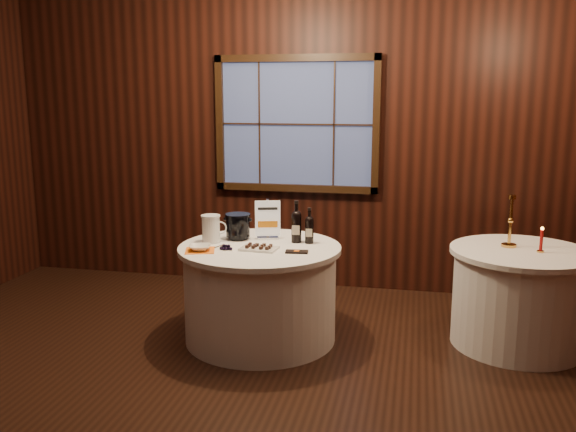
% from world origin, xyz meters
% --- Properties ---
extents(ground, '(6.00, 6.00, 0.00)m').
position_xyz_m(ground, '(0.00, 0.00, 0.00)').
color(ground, black).
rests_on(ground, ground).
extents(back_wall, '(6.00, 0.10, 3.00)m').
position_xyz_m(back_wall, '(0.00, 2.48, 1.54)').
color(back_wall, black).
rests_on(back_wall, ground).
extents(main_table, '(1.28, 1.28, 0.77)m').
position_xyz_m(main_table, '(0.00, 1.00, 0.39)').
color(main_table, white).
rests_on(main_table, ground).
extents(side_table, '(1.08, 1.08, 0.77)m').
position_xyz_m(side_table, '(2.00, 1.30, 0.39)').
color(side_table, white).
rests_on(side_table, ground).
extents(sign_stand, '(0.20, 0.14, 0.33)m').
position_xyz_m(sign_stand, '(0.00, 1.24, 0.88)').
color(sign_stand, silver).
rests_on(sign_stand, main_table).
extents(port_bottle_left, '(0.08, 0.09, 0.34)m').
position_xyz_m(port_bottle_left, '(0.26, 1.18, 0.92)').
color(port_bottle_left, black).
rests_on(port_bottle_left, main_table).
extents(port_bottle_right, '(0.07, 0.07, 0.29)m').
position_xyz_m(port_bottle_right, '(0.36, 1.17, 0.89)').
color(port_bottle_right, black).
rests_on(port_bottle_right, main_table).
extents(ice_bucket, '(0.21, 0.21, 0.21)m').
position_xyz_m(ice_bucket, '(-0.23, 1.18, 0.88)').
color(ice_bucket, black).
rests_on(ice_bucket, main_table).
extents(chocolate_plate, '(0.29, 0.21, 0.04)m').
position_xyz_m(chocolate_plate, '(0.02, 0.88, 0.79)').
color(chocolate_plate, silver).
rests_on(chocolate_plate, main_table).
extents(chocolate_box, '(0.18, 0.10, 0.01)m').
position_xyz_m(chocolate_box, '(0.32, 0.86, 0.78)').
color(chocolate_box, black).
rests_on(chocolate_box, main_table).
extents(grape_bunch, '(0.16, 0.08, 0.04)m').
position_xyz_m(grape_bunch, '(-0.22, 0.84, 0.79)').
color(grape_bunch, black).
rests_on(grape_bunch, main_table).
extents(glass_pitcher, '(0.20, 0.16, 0.22)m').
position_xyz_m(glass_pitcher, '(-0.41, 1.03, 0.88)').
color(glass_pitcher, silver).
rests_on(glass_pitcher, main_table).
extents(orange_napkin, '(0.27, 0.27, 0.00)m').
position_xyz_m(orange_napkin, '(-0.41, 0.76, 0.77)').
color(orange_napkin, orange).
rests_on(orange_napkin, main_table).
extents(cracker_bowl, '(0.21, 0.21, 0.04)m').
position_xyz_m(cracker_bowl, '(-0.41, 0.76, 0.79)').
color(cracker_bowl, silver).
rests_on(cracker_bowl, orange_napkin).
extents(brass_candlestick, '(0.12, 0.12, 0.41)m').
position_xyz_m(brass_candlestick, '(1.91, 1.38, 0.92)').
color(brass_candlestick, gold).
rests_on(brass_candlestick, side_table).
extents(red_candle, '(0.05, 0.05, 0.20)m').
position_xyz_m(red_candle, '(2.12, 1.25, 0.85)').
color(red_candle, gold).
rests_on(red_candle, side_table).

